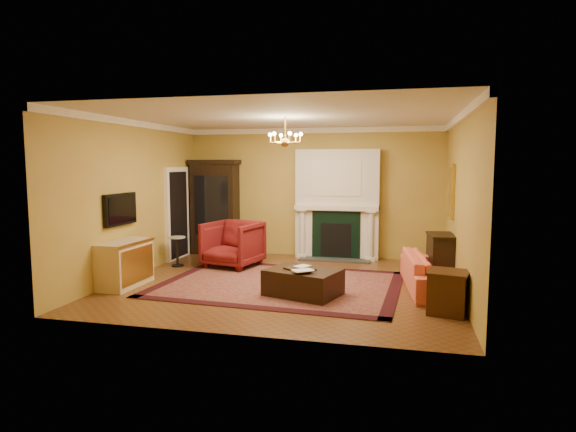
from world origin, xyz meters
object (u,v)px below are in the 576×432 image
(commode, at_px, (125,264))
(end_table, at_px, (448,293))
(wingback_armchair, at_px, (233,242))
(leather_ottoman, at_px, (303,282))
(pedestal_table, at_px, (177,249))
(coral_sofa, at_px, (432,266))
(console_table, at_px, (441,258))
(china_cabinet, at_px, (215,209))

(commode, relative_size, end_table, 1.81)
(wingback_armchair, bearing_deg, leather_ottoman, -31.05)
(commode, bearing_deg, end_table, -2.41)
(pedestal_table, height_order, leather_ottoman, pedestal_table)
(coral_sofa, height_order, end_table, coral_sofa)
(pedestal_table, distance_m, commode, 1.76)
(end_table, distance_m, console_table, 2.12)
(pedestal_table, bearing_deg, end_table, -21.59)
(leather_ottoman, bearing_deg, china_cabinet, 148.84)
(commode, distance_m, console_table, 5.79)
(china_cabinet, distance_m, leather_ottoman, 4.38)
(china_cabinet, bearing_deg, console_table, -17.26)
(pedestal_table, bearing_deg, commode, -94.96)
(coral_sofa, distance_m, end_table, 1.33)
(wingback_armchair, bearing_deg, pedestal_table, -155.02)
(commode, bearing_deg, leather_ottoman, 3.37)
(console_table, bearing_deg, pedestal_table, 173.83)
(pedestal_table, xyz_separation_m, end_table, (5.30, -2.10, -0.07))
(china_cabinet, bearing_deg, coral_sofa, -25.88)
(pedestal_table, relative_size, console_table, 0.76)
(end_table, xyz_separation_m, console_table, (0.06, 2.11, 0.12))
(wingback_armchair, height_order, coral_sofa, wingback_armchair)
(coral_sofa, bearing_deg, leather_ottoman, 106.00)
(china_cabinet, distance_m, coral_sofa, 5.51)
(china_cabinet, relative_size, console_table, 2.58)
(wingback_armchair, distance_m, leather_ottoman, 2.68)
(commode, relative_size, console_table, 1.29)
(china_cabinet, xyz_separation_m, coral_sofa, (4.92, -2.38, -0.67))
(end_table, relative_size, leather_ottoman, 0.53)
(console_table, bearing_deg, commode, -168.53)
(end_table, height_order, console_table, console_table)
(commode, xyz_separation_m, end_table, (5.45, -0.34, -0.11))
(wingback_armchair, distance_m, console_table, 4.20)
(commode, bearing_deg, wingback_armchair, 57.78)
(end_table, bearing_deg, coral_sofa, 96.46)
(commode, distance_m, leather_ottoman, 3.22)
(china_cabinet, xyz_separation_m, commode, (-0.38, -3.36, -0.68))
(china_cabinet, relative_size, commode, 2.00)
(coral_sofa, height_order, leather_ottoman, coral_sofa)
(coral_sofa, bearing_deg, commode, 94.17)
(china_cabinet, distance_m, pedestal_table, 1.77)
(wingback_armchair, xyz_separation_m, leather_ottoman, (1.90, -1.87, -0.31))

